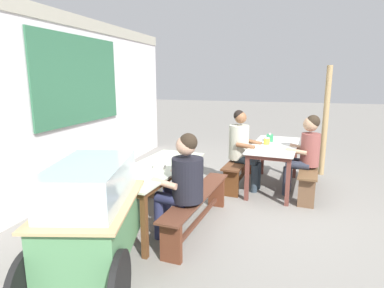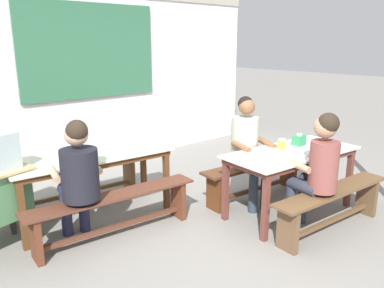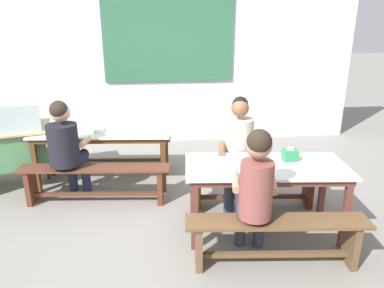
{
  "view_description": "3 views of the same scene",
  "coord_description": "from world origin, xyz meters",
  "px_view_note": "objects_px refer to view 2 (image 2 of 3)",
  "views": [
    {
      "loc": [
        -4.41,
        -0.35,
        1.87
      ],
      "look_at": [
        -0.18,
        0.86,
        0.94
      ],
      "focal_mm": 30.14,
      "sensor_mm": 36.0,
      "label": 1
    },
    {
      "loc": [
        -2.65,
        -2.62,
        1.95
      ],
      "look_at": [
        0.29,
        0.67,
        0.78
      ],
      "focal_mm": 36.32,
      "sensor_mm": 36.0,
      "label": 2
    },
    {
      "loc": [
        -0.1,
        -3.44,
        2.12
      ],
      "look_at": [
        0.32,
        0.4,
        0.78
      ],
      "focal_mm": 33.74,
      "sensor_mm": 36.0,
      "label": 3
    }
  ],
  "objects_px": {
    "dining_table_near": "(292,158)",
    "person_near_front": "(318,165)",
    "bench_near_front": "(332,203)",
    "bench_far_front": "(115,209)",
    "soup_bowl": "(89,154)",
    "person_right_near_table": "(247,145)",
    "person_left_back_turned": "(78,174)",
    "bench_far_back": "(75,178)",
    "condiment_jar": "(282,144)",
    "tissue_box": "(299,140)",
    "dining_table_far": "(91,161)",
    "bench_near_back": "(255,174)"
  },
  "relations": [
    {
      "from": "person_right_near_table",
      "to": "condiment_jar",
      "type": "relative_size",
      "value": 11.25
    },
    {
      "from": "dining_table_far",
      "to": "condiment_jar",
      "type": "relative_size",
      "value": 15.57
    },
    {
      "from": "person_right_near_table",
      "to": "dining_table_near",
      "type": "bearing_deg",
      "value": -72.96
    },
    {
      "from": "dining_table_near",
      "to": "tissue_box",
      "type": "bearing_deg",
      "value": 18.98
    },
    {
      "from": "dining_table_near",
      "to": "bench_far_back",
      "type": "distance_m",
      "value": 2.62
    },
    {
      "from": "bench_far_front",
      "to": "condiment_jar",
      "type": "height_order",
      "value": "condiment_jar"
    },
    {
      "from": "bench_far_front",
      "to": "bench_near_back",
      "type": "distance_m",
      "value": 1.89
    },
    {
      "from": "dining_table_far",
      "to": "bench_far_back",
      "type": "distance_m",
      "value": 0.67
    },
    {
      "from": "bench_near_front",
      "to": "person_near_front",
      "type": "distance_m",
      "value": 0.48
    },
    {
      "from": "dining_table_far",
      "to": "bench_near_front",
      "type": "height_order",
      "value": "dining_table_far"
    },
    {
      "from": "soup_bowl",
      "to": "bench_near_back",
      "type": "bearing_deg",
      "value": -22.46
    },
    {
      "from": "bench_near_back",
      "to": "condiment_jar",
      "type": "distance_m",
      "value": 0.66
    },
    {
      "from": "person_right_near_table",
      "to": "tissue_box",
      "type": "bearing_deg",
      "value": -44.31
    },
    {
      "from": "bench_far_back",
      "to": "soup_bowl",
      "type": "height_order",
      "value": "soup_bowl"
    },
    {
      "from": "bench_far_front",
      "to": "person_right_near_table",
      "type": "bearing_deg",
      "value": -10.74
    },
    {
      "from": "bench_far_back",
      "to": "soup_bowl",
      "type": "bearing_deg",
      "value": -99.05
    },
    {
      "from": "person_right_near_table",
      "to": "bench_far_back",
      "type": "bearing_deg",
      "value": 137.38
    },
    {
      "from": "bench_far_front",
      "to": "tissue_box",
      "type": "height_order",
      "value": "tissue_box"
    },
    {
      "from": "soup_bowl",
      "to": "bench_far_front",
      "type": "bearing_deg",
      "value": -90.63
    },
    {
      "from": "bench_far_back",
      "to": "bench_far_front",
      "type": "xyz_separation_m",
      "value": [
        -0.1,
        -1.12,
        -0.0
      ]
    },
    {
      "from": "bench_near_back",
      "to": "soup_bowl",
      "type": "distance_m",
      "value": 2.07
    },
    {
      "from": "person_left_back_turned",
      "to": "bench_far_back",
      "type": "bearing_deg",
      "value": 67.83
    },
    {
      "from": "dining_table_far",
      "to": "condiment_jar",
      "type": "height_order",
      "value": "condiment_jar"
    },
    {
      "from": "bench_far_back",
      "to": "person_left_back_turned",
      "type": "bearing_deg",
      "value": -112.17
    },
    {
      "from": "dining_table_near",
      "to": "bench_near_front",
      "type": "distance_m",
      "value": 0.67
    },
    {
      "from": "bench_far_front",
      "to": "bench_near_back",
      "type": "height_order",
      "value": "same"
    },
    {
      "from": "bench_near_front",
      "to": "person_near_front",
      "type": "height_order",
      "value": "person_near_front"
    },
    {
      "from": "dining_table_far",
      "to": "bench_far_front",
      "type": "height_order",
      "value": "dining_table_far"
    },
    {
      "from": "bench_far_back",
      "to": "person_right_near_table",
      "type": "height_order",
      "value": "person_right_near_table"
    },
    {
      "from": "dining_table_far",
      "to": "person_right_near_table",
      "type": "relative_size",
      "value": 1.38
    },
    {
      "from": "dining_table_near",
      "to": "bench_near_back",
      "type": "relative_size",
      "value": 1.05
    },
    {
      "from": "bench_far_front",
      "to": "person_left_back_turned",
      "type": "height_order",
      "value": "person_left_back_turned"
    },
    {
      "from": "dining_table_near",
      "to": "bench_far_front",
      "type": "relative_size",
      "value": 0.92
    },
    {
      "from": "person_near_front",
      "to": "tissue_box",
      "type": "bearing_deg",
      "value": 47.4
    },
    {
      "from": "dining_table_near",
      "to": "person_right_near_table",
      "type": "height_order",
      "value": "person_right_near_table"
    },
    {
      "from": "bench_near_front",
      "to": "person_near_front",
      "type": "bearing_deg",
      "value": 155.51
    },
    {
      "from": "bench_far_front",
      "to": "bench_near_front",
      "type": "distance_m",
      "value": 2.25
    },
    {
      "from": "bench_far_back",
      "to": "tissue_box",
      "type": "relative_size",
      "value": 11.96
    },
    {
      "from": "bench_far_back",
      "to": "bench_near_back",
      "type": "xyz_separation_m",
      "value": [
        1.77,
        -1.39,
        0.0
      ]
    },
    {
      "from": "soup_bowl",
      "to": "bench_near_front",
      "type": "bearing_deg",
      "value": -47.0
    },
    {
      "from": "bench_near_front",
      "to": "condiment_jar",
      "type": "xyz_separation_m",
      "value": [
        0.03,
        0.69,
        0.49
      ]
    },
    {
      "from": "bench_far_front",
      "to": "tissue_box",
      "type": "relative_size",
      "value": 12.42
    },
    {
      "from": "bench_near_back",
      "to": "person_near_front",
      "type": "distance_m",
      "value": 1.16
    },
    {
      "from": "bench_far_front",
      "to": "soup_bowl",
      "type": "height_order",
      "value": "soup_bowl"
    },
    {
      "from": "person_left_back_turned",
      "to": "soup_bowl",
      "type": "distance_m",
      "value": 0.52
    },
    {
      "from": "dining_table_near",
      "to": "person_near_front",
      "type": "bearing_deg",
      "value": -117.47
    },
    {
      "from": "condiment_jar",
      "to": "person_right_near_table",
      "type": "bearing_deg",
      "value": 110.03
    },
    {
      "from": "person_near_front",
      "to": "condiment_jar",
      "type": "relative_size",
      "value": 11.0
    },
    {
      "from": "person_near_front",
      "to": "person_left_back_turned",
      "type": "height_order",
      "value": "person_near_front"
    },
    {
      "from": "person_left_back_turned",
      "to": "bench_far_front",
      "type": "bearing_deg",
      "value": -16.14
    }
  ]
}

